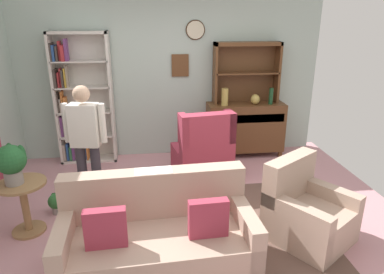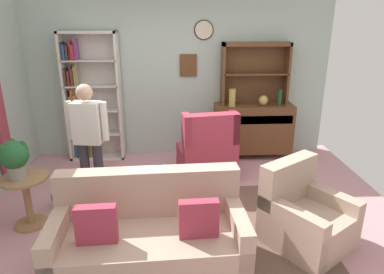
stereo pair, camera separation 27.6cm
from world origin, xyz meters
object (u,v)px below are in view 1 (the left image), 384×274
object	(u,v)px
plant_stand	(24,202)
wingback_chair	(203,153)
potted_plant_large	(11,162)
book_stack	(161,180)
bottle_wine	(271,96)
potted_plant_small	(56,202)
bookshelf	(80,103)
sideboard	(245,127)
person_reading	(86,139)
sideboard_hutch	(246,64)
armchair_floral	(307,214)
coffee_table	(156,188)
vase_round	(255,99)
couch_floral	(158,239)
vase_tall	(225,97)

from	to	relation	value
plant_stand	wingback_chair	bearing A→B (deg)	27.78
potted_plant_large	book_stack	distance (m)	1.63
wingback_chair	potted_plant_large	bearing A→B (deg)	-152.52
wingback_chair	bottle_wine	bearing A→B (deg)	30.11
plant_stand	potted_plant_small	distance (m)	0.48
bookshelf	wingback_chair	world-z (taller)	bookshelf
bottle_wine	plant_stand	world-z (taller)	bottle_wine
sideboard	bottle_wine	distance (m)	0.68
person_reading	sideboard_hutch	bearing A→B (deg)	32.85
sideboard	wingback_chair	size ratio (longest dim) A/B	1.24
armchair_floral	wingback_chair	distance (m)	1.86
bookshelf	coffee_table	bearing A→B (deg)	-58.17
bottle_wine	potted_plant_small	xyz separation A→B (m)	(-3.20, -1.51, -0.90)
person_reading	bottle_wine	bearing A→B (deg)	25.84
sideboard_hutch	potted_plant_large	bearing A→B (deg)	-146.01
potted_plant_large	bookshelf	bearing A→B (deg)	80.32
bookshelf	potted_plant_small	distance (m)	1.88
bookshelf	potted_plant_small	xyz separation A→B (m)	(-0.07, -1.69, -0.83)
sideboard_hutch	bottle_wine	world-z (taller)	sideboard_hutch
potted_plant_large	person_reading	world-z (taller)	person_reading
sideboard	vase_round	bearing A→B (deg)	-27.17
sideboard	armchair_floral	xyz separation A→B (m)	(0.03, -2.44, -0.22)
plant_stand	coffee_table	xyz separation A→B (m)	(1.45, 0.18, -0.03)
couch_floral	wingback_chair	distance (m)	2.05
bookshelf	armchair_floral	bearing A→B (deg)	-42.46
sideboard_hutch	book_stack	bearing A→B (deg)	-128.96
armchair_floral	book_stack	size ratio (longest dim) A/B	6.35
bookshelf	couch_floral	world-z (taller)	bookshelf
armchair_floral	couch_floral	bearing A→B (deg)	-170.24
wingback_chair	book_stack	size ratio (longest dim) A/B	6.25
couch_floral	potted_plant_small	bearing A→B (deg)	137.33
vase_round	armchair_floral	distance (m)	2.49
potted_plant_small	sideboard_hutch	bearing A→B (deg)	31.39
vase_tall	armchair_floral	bearing A→B (deg)	-79.97
plant_stand	coffee_table	world-z (taller)	plant_stand
vase_tall	book_stack	size ratio (longest dim) A/B	1.68
couch_floral	coffee_table	xyz separation A→B (m)	(0.01, 0.95, 0.04)
sideboard_hutch	couch_floral	world-z (taller)	sideboard_hutch
couch_floral	person_reading	size ratio (longest dim) A/B	1.18
sideboard_hutch	bookshelf	bearing A→B (deg)	-179.47
sideboard_hutch	plant_stand	distance (m)	3.85
potted_plant_small	potted_plant_large	bearing A→B (deg)	-127.25
vase_tall	coffee_table	bearing A→B (deg)	-125.08
sideboard	wingback_chair	bearing A→B (deg)	-136.53
sideboard_hutch	couch_floral	size ratio (longest dim) A/B	0.60
plant_stand	coffee_table	bearing A→B (deg)	7.14
person_reading	coffee_table	bearing A→B (deg)	-22.32
bottle_wine	couch_floral	distance (m)	3.38
sideboard_hutch	vase_tall	bearing A→B (deg)	-154.11
couch_floral	plant_stand	xyz separation A→B (m)	(-1.44, 0.77, 0.07)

